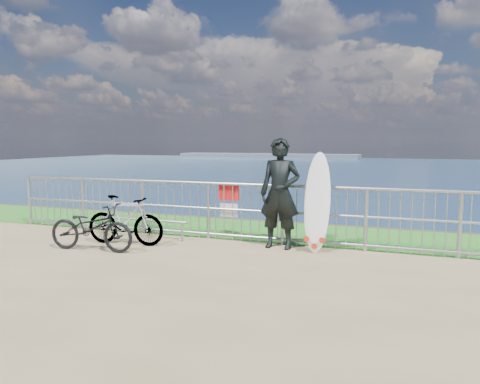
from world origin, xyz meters
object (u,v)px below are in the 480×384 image
at_px(surfboard, 317,206).
at_px(bicycle_near, 91,227).
at_px(bicycle_far, 125,220).
at_px(surfer, 280,193).

distance_m(surfboard, bicycle_near, 3.96).
bearing_deg(bicycle_far, surfboard, -82.82).
distance_m(surfboard, bicycle_far, 3.52).
bearing_deg(bicycle_near, bicycle_far, -29.02).
xyz_separation_m(surfboard, bicycle_far, (-3.43, -0.72, -0.34)).
height_order(surfboard, bicycle_near, surfboard).
bearing_deg(surfboard, bicycle_far, -168.10).
xyz_separation_m(surfer, bicycle_near, (-3.04, -1.36, -0.57)).
bearing_deg(surfboard, bicycle_near, -160.09).
xyz_separation_m(surfer, bicycle_far, (-2.76, -0.74, -0.53)).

